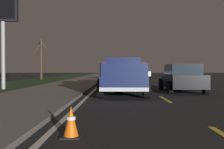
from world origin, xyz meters
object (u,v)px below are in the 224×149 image
sedan_white (143,73)px  pickup_truck (122,76)px  gas_price_sign (3,13)px  traffic_cone_near (71,122)px  sedan_black (181,78)px  sedan_blue (123,76)px  bare_tree_far (41,58)px  sedan_silver (119,73)px

sedan_white → pickup_truck: bearing=171.9°
gas_price_sign → traffic_cone_near: 14.36m
pickup_truck → gas_price_sign: bearing=67.1°
sedan_black → sedan_blue: size_ratio=1.00×
pickup_truck → sedan_white: (25.48, -3.64, -0.13)m
traffic_cone_near → sedan_white: bearing=-8.0°
sedan_white → bare_tree_far: 14.74m
sedan_silver → traffic_cone_near: 26.08m
sedan_blue → traffic_cone_near: bearing=175.1°
pickup_truck → sedan_blue: bearing=-1.5°
sedan_black → gas_price_sign: bearing=80.1°
sedan_blue → bare_tree_far: bearing=37.6°
pickup_truck → traffic_cone_near: pickup_truck is taller
sedan_silver → sedan_blue: same height
pickup_truck → sedan_silver: size_ratio=1.23×
sedan_blue → sedan_white: bearing=-10.4°
sedan_silver → sedan_white: bearing=-23.6°
pickup_truck → sedan_black: bearing=-69.1°
sedan_silver → sedan_black: (-15.93, -3.33, 0.00)m
sedan_white → gas_price_sign: size_ratio=0.68×
bare_tree_far → sedan_silver: bearing=-102.9°
pickup_truck → sedan_silver: (17.21, -0.02, -0.13)m
gas_price_sign → sedan_black: bearing=-99.9°
pickup_truck → sedan_silver: 17.21m
gas_price_sign → traffic_cone_near: (-12.02, -6.36, -4.59)m
sedan_white → bare_tree_far: (-6.06, 13.31, 1.90)m
gas_price_sign → traffic_cone_near: bearing=-152.1°
pickup_truck → sedan_white: pickup_truck is taller
sedan_blue → bare_tree_far: (12.79, 9.84, 1.90)m
sedan_black → traffic_cone_near: bearing=156.0°
sedan_silver → sedan_blue: size_ratio=1.00×
pickup_truck → sedan_blue: size_ratio=1.23×
sedan_blue → sedan_silver: bearing=0.8°
pickup_truck → sedan_white: size_ratio=1.23×
sedan_silver → bare_tree_far: size_ratio=0.82×
sedan_blue → bare_tree_far: bare_tree_far is taller
sedan_silver → bare_tree_far: bare_tree_far is taller
bare_tree_far → pickup_truck: bearing=-153.6°
traffic_cone_near → bare_tree_far: bearing=16.7°
sedan_silver → sedan_white: size_ratio=1.00×
sedan_blue → sedan_white: same height
sedan_black → traffic_cone_near: size_ratio=7.63×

